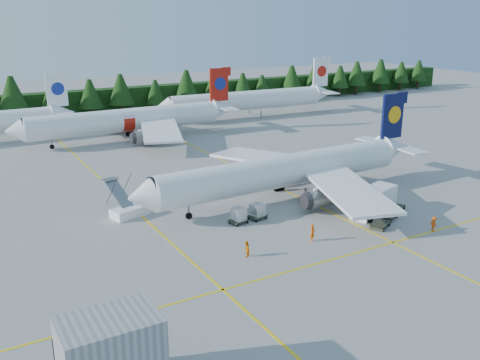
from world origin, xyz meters
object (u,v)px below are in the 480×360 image
airliner_red (123,121)px  airstairs (128,209)px  airliner_navy (278,172)px  service_truck (374,202)px

airliner_red → airstairs: 40.15m
airliner_red → airliner_navy: bearing=-81.5°
airliner_navy → airstairs: bearing=165.6°
airstairs → service_truck: airstairs is taller
airliner_navy → airstairs: 19.03m
airliner_red → service_truck: size_ratio=6.12×
service_truck → airliner_red: bearing=88.1°
airliner_red → service_truck: (13.34, -52.22, -2.16)m
airliner_red → airstairs: airliner_red is taller
airliner_navy → airstairs: size_ratio=6.56×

